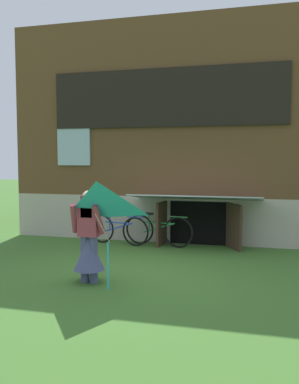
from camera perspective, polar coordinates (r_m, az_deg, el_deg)
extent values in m
plane|color=#3D6B28|center=(7.55, -2.82, -11.38)|extent=(60.00, 60.00, 0.00)
cube|color=#ADA393|center=(12.52, 4.52, -2.33)|extent=(8.19, 4.63, 1.15)
cube|color=brown|center=(12.49, 4.60, 10.37)|extent=(8.19, 4.63, 4.39)
cube|color=black|center=(10.23, 2.23, 12.90)|extent=(5.75, 0.08, 1.40)
cube|color=#9EB7C6|center=(10.25, 2.25, 12.88)|extent=(5.59, 0.04, 1.28)
cube|color=#9EB7C6|center=(10.93, -10.41, 6.53)|extent=(0.90, 0.06, 1.10)
cube|color=black|center=(10.12, 6.80, -4.27)|extent=(1.40, 0.03, 1.05)
cube|color=#3D2B1E|center=(9.99, 1.73, -4.35)|extent=(0.14, 0.70, 1.05)
cube|color=#3D2B1E|center=(9.76, 11.53, -4.66)|extent=(0.41, 0.63, 1.05)
cube|color=gray|center=(9.51, 6.39, -0.76)|extent=(3.00, 1.09, 0.18)
cylinder|color=#474C75|center=(7.13, -8.93, -9.13)|extent=(0.14, 0.14, 0.79)
cylinder|color=#474C75|center=(7.07, -7.73, -9.23)|extent=(0.14, 0.14, 0.79)
cone|color=#474C75|center=(7.08, -8.35, -8.25)|extent=(0.52, 0.52, 0.59)
cube|color=#993847|center=(6.97, -8.40, -3.82)|extent=(0.34, 0.20, 0.56)
cylinder|color=#993847|center=(6.97, -10.39, -3.62)|extent=(0.17, 0.32, 0.52)
cylinder|color=#993847|center=(6.80, -7.02, -3.78)|extent=(0.17, 0.32, 0.52)
cube|color=maroon|center=(6.89, -8.62, -2.01)|extent=(0.20, 0.08, 0.36)
sphere|color=#D8AD8E|center=(6.93, -8.44, -0.67)|extent=(0.21, 0.21, 0.21)
pyramid|color=#2DB2CC|center=(6.27, -7.34, -2.49)|extent=(1.02, 0.77, 0.64)
cylinder|color=beige|center=(6.63, -6.45, -5.10)|extent=(0.01, 0.62, 0.56)
cylinder|color=#2DB2CC|center=(6.67, -5.75, -10.16)|extent=(0.03, 0.03, 0.76)
torus|color=black|center=(9.72, 4.00, -5.56)|extent=(0.73, 0.16, 0.73)
torus|color=black|center=(10.10, -1.36, -5.17)|extent=(0.73, 0.16, 0.73)
cylinder|color=#287A3D|center=(9.87, 1.27, -4.28)|extent=(0.75, 0.15, 0.04)
cylinder|color=#287A3D|center=(9.89, 1.27, -4.97)|extent=(0.81, 0.17, 0.30)
cylinder|color=#287A3D|center=(9.97, -0.06, -4.20)|extent=(0.04, 0.04, 0.41)
cube|color=black|center=(9.94, -0.06, -3.02)|extent=(0.20, 0.08, 0.05)
cylinder|color=#287A3D|center=(9.67, 4.01, -3.45)|extent=(0.44, 0.10, 0.03)
torus|color=black|center=(9.88, -1.96, -5.48)|extent=(0.70, 0.19, 0.70)
torus|color=black|center=(10.36, -6.63, -5.04)|extent=(0.70, 0.19, 0.70)
cylinder|color=#284CB2|center=(10.08, -4.35, -4.25)|extent=(0.71, 0.18, 0.04)
cylinder|color=#284CB2|center=(10.10, -4.35, -4.89)|extent=(0.77, 0.19, 0.28)
cylinder|color=#284CB2|center=(10.20, -5.51, -4.15)|extent=(0.04, 0.04, 0.39)
cube|color=black|center=(10.18, -5.52, -3.05)|extent=(0.20, 0.08, 0.05)
cylinder|color=#284CB2|center=(9.82, -1.96, -3.50)|extent=(0.44, 0.12, 0.03)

